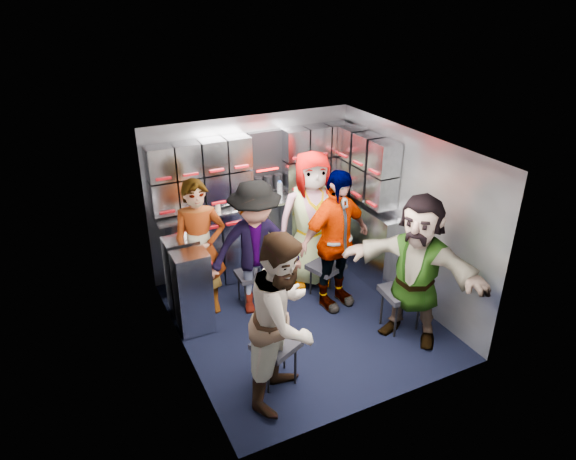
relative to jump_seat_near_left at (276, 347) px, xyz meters
name	(u,v)px	position (x,y,z in m)	size (l,w,h in m)	color
floor	(303,319)	(0.71, 0.78, -0.41)	(3.00, 3.00, 0.00)	black
wall_back	(252,194)	(0.71, 2.28, 0.64)	(2.80, 0.04, 2.10)	#8F959C
wall_left	(179,269)	(-0.69, 0.78, 0.64)	(0.04, 3.00, 2.10)	#8F959C
wall_right	(408,217)	(2.11, 0.78, 0.64)	(0.04, 3.00, 2.10)	#8F959C
ceiling	(306,147)	(0.71, 0.78, 1.69)	(2.80, 3.00, 0.02)	silver
cart_bank_back	(259,238)	(0.71, 2.07, 0.08)	(2.68, 0.38, 0.99)	#9397A2
cart_bank_left	(188,285)	(-0.48, 1.34, 0.08)	(0.38, 0.76, 0.99)	#9397A2
counter	(258,202)	(0.71, 2.07, 0.60)	(2.68, 0.42, 0.03)	silver
locker_bank_back	(255,166)	(0.71, 2.13, 1.08)	(2.68, 0.28, 0.82)	#9397A2
locker_bank_right	(367,167)	(1.96, 1.48, 1.08)	(0.28, 1.00, 0.82)	#9397A2
right_cabinet	(366,240)	(1.96, 1.38, 0.09)	(0.28, 1.20, 1.00)	#9397A2
coffee_niche	(267,164)	(0.89, 2.19, 1.06)	(0.46, 0.16, 0.84)	black
red_latch_strip	(265,217)	(0.71, 1.87, 0.47)	(2.60, 0.02, 0.03)	#990B11
jump_seat_near_left	(276,347)	(0.00, 0.00, 0.00)	(0.51, 0.50, 0.47)	black
jump_seat_mid_left	(251,276)	(0.32, 1.41, -0.05)	(0.35, 0.34, 0.41)	black
jump_seat_center	(304,249)	(1.20, 1.70, -0.02)	(0.43, 0.42, 0.44)	black
jump_seat_mid_right	(326,268)	(1.19, 1.11, -0.01)	(0.49, 0.47, 0.46)	black
jump_seat_near_right	(402,294)	(1.64, 0.18, 0.03)	(0.46, 0.44, 0.50)	black
attendant_standing	(200,249)	(-0.27, 1.50, 0.42)	(0.61, 0.40, 1.67)	black
attendant_arc_a	(284,319)	(0.00, -0.18, 0.45)	(0.83, 0.65, 1.72)	black
attendant_arc_b	(256,249)	(0.32, 1.23, 0.41)	(1.07, 0.61, 1.65)	black
attendant_arc_c	(311,220)	(1.20, 1.52, 0.48)	(0.87, 0.57, 1.78)	black
attendant_arc_d	(335,241)	(1.19, 0.93, 0.46)	(1.02, 0.42, 1.74)	black
attendant_arc_e	(416,270)	(1.64, 0.00, 0.44)	(1.58, 0.50, 1.71)	black
bottle_left	(237,197)	(0.41, 2.02, 0.74)	(0.07, 0.07, 0.25)	white
bottle_mid	(234,198)	(0.37, 2.02, 0.74)	(0.06, 0.06, 0.24)	white
bottle_right	(280,191)	(1.00, 2.02, 0.73)	(0.07, 0.07, 0.22)	white
cup_left	(217,207)	(0.14, 2.01, 0.67)	(0.07, 0.07, 0.11)	tan
cup_right	(329,186)	(1.73, 2.01, 0.66)	(0.08, 0.08, 0.10)	tan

